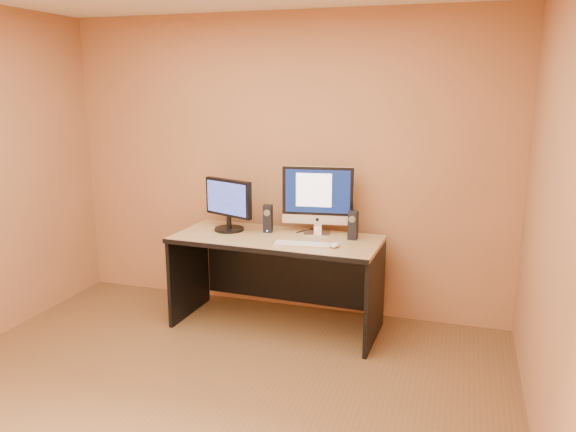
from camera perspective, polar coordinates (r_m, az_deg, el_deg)
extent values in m
plane|color=brown|center=(3.66, -10.82, -20.00)|extent=(4.00, 4.00, 0.00)
cube|color=silver|center=(4.36, 1.44, -2.86)|extent=(0.46, 0.16, 0.02)
ellipsoid|color=white|center=(4.31, 4.82, -2.94)|extent=(0.08, 0.12, 0.04)
cylinder|color=black|center=(4.77, 3.06, -1.53)|extent=(0.06, 0.23, 0.01)
cylinder|color=black|center=(4.78, 1.74, -1.49)|extent=(0.11, 0.17, 0.01)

